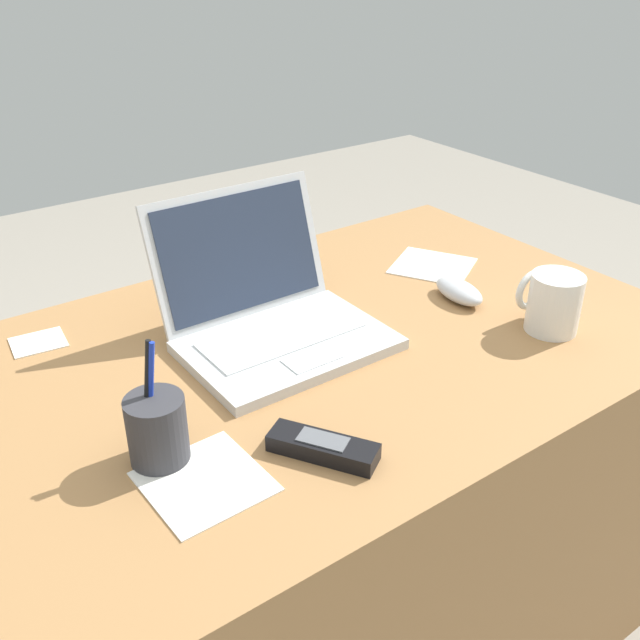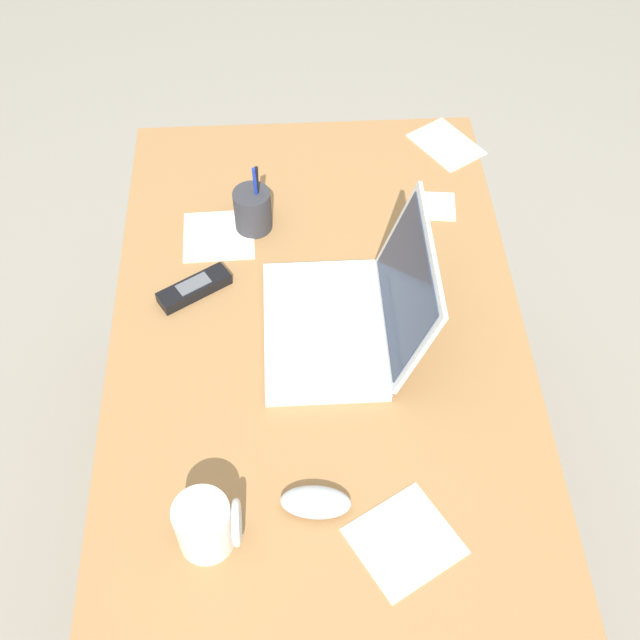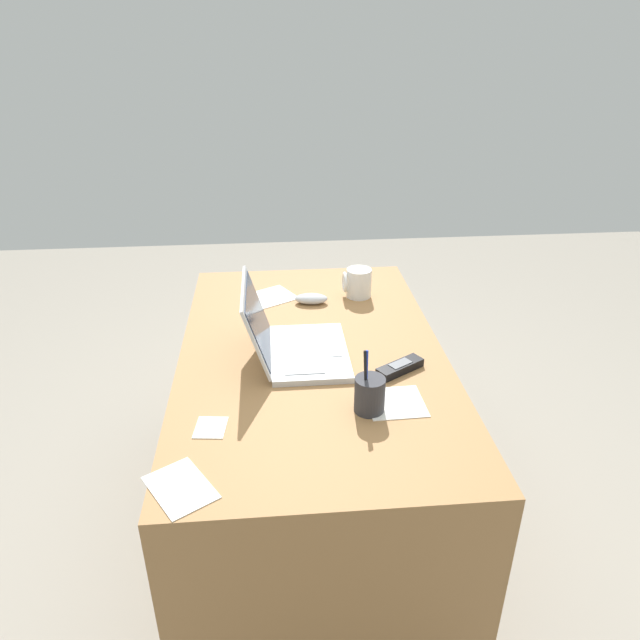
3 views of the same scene
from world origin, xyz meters
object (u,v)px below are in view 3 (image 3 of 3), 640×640
(coffee_mug_white, at_px, (358,283))
(computer_mouse, at_px, (311,299))
(laptop, at_px, (292,342))
(pen_holder, at_px, (370,394))
(cordless_phone, at_px, (400,367))

(coffee_mug_white, bearing_deg, computer_mouse, 105.09)
(laptop, height_order, pen_holder, laptop)
(computer_mouse, bearing_deg, laptop, 173.46)
(laptop, bearing_deg, computer_mouse, -12.95)
(coffee_mug_white, bearing_deg, cordless_phone, -174.96)
(laptop, height_order, cordless_phone, laptop)
(coffee_mug_white, height_order, cordless_phone, coffee_mug_white)
(laptop, bearing_deg, coffee_mug_white, -32.00)
(computer_mouse, bearing_deg, cordless_phone, -148.91)
(computer_mouse, xyz_separation_m, coffee_mug_white, (0.05, -0.17, 0.03))
(cordless_phone, xyz_separation_m, pen_holder, (-0.17, 0.12, 0.04))
(pen_holder, bearing_deg, laptop, 32.12)
(computer_mouse, relative_size, cordless_phone, 0.77)
(laptop, distance_m, cordless_phone, 0.31)
(computer_mouse, relative_size, coffee_mug_white, 1.11)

